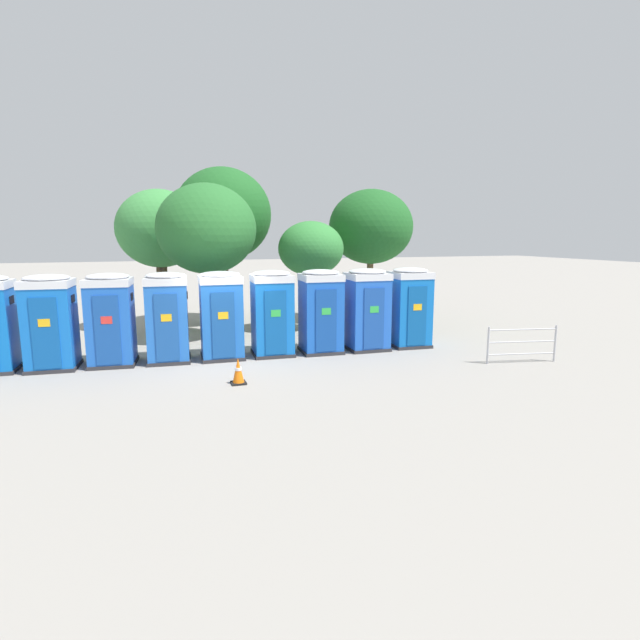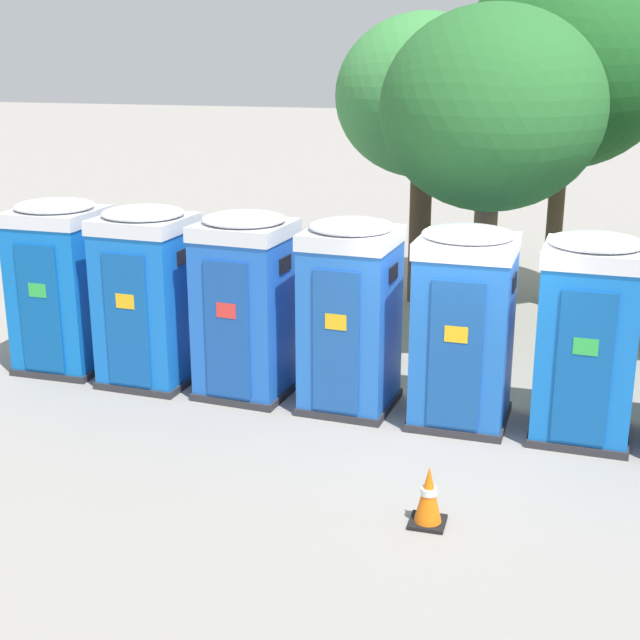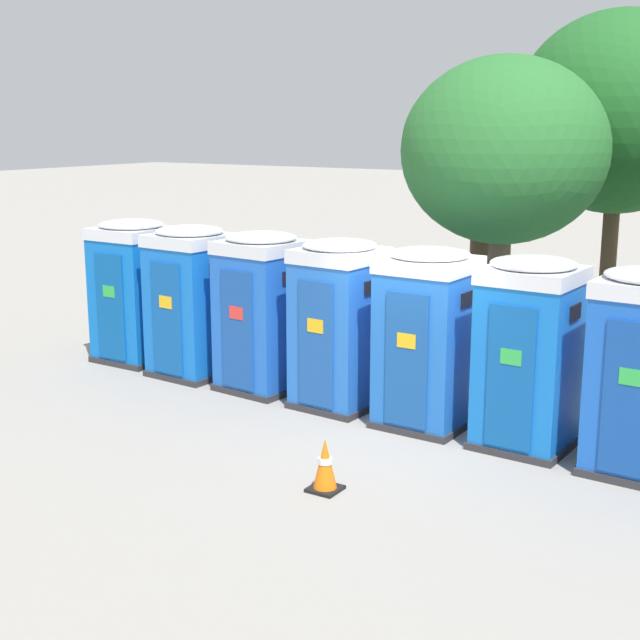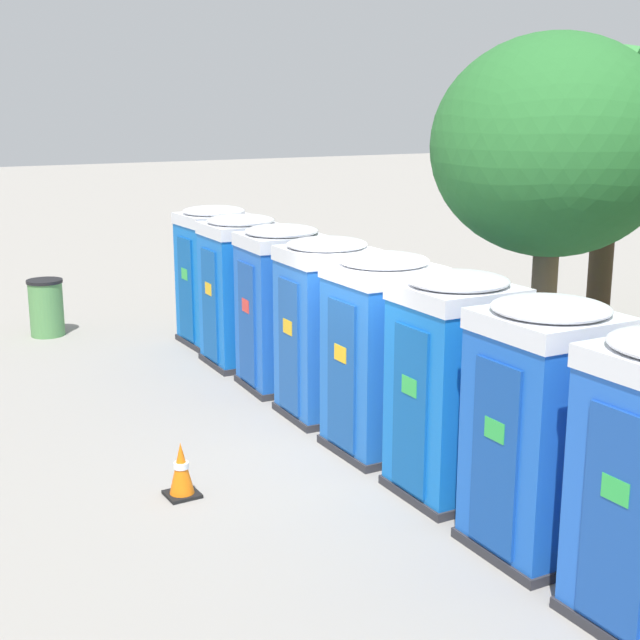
{
  "view_description": "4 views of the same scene",
  "coord_description": "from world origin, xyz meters",
  "px_view_note": "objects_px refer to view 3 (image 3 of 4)",
  "views": [
    {
      "loc": [
        -1.74,
        -14.3,
        3.54
      ],
      "look_at": [
        2.97,
        -0.03,
        0.99
      ],
      "focal_mm": 28.0,
      "sensor_mm": 36.0,
      "label": 1
    },
    {
      "loc": [
        1.17,
        -10.63,
        4.61
      ],
      "look_at": [
        -1.91,
        0.24,
        1.16
      ],
      "focal_mm": 50.0,
      "sensor_mm": 36.0,
      "label": 2
    },
    {
      "loc": [
        5.18,
        -10.87,
        4.22
      ],
      "look_at": [
        -1.84,
        0.23,
        1.28
      ],
      "focal_mm": 50.0,
      "sensor_mm": 36.0,
      "label": 3
    },
    {
      "loc": [
        8.82,
        -6.05,
        4.27
      ],
      "look_at": [
        -1.71,
        0.22,
        1.33
      ],
      "focal_mm": 50.0,
      "sensor_mm": 36.0,
      "label": 4
    }
  ],
  "objects_px": {
    "portapotty_4": "(427,337)",
    "traffic_cone": "(325,465)",
    "portapotty_1": "(191,300)",
    "street_tree_4": "(504,152)",
    "portapotty_3": "(339,323)",
    "street_tree_0": "(619,114)",
    "portapotty_0": "(134,290)",
    "street_tree_1": "(484,145)",
    "portapotty_2": "(262,311)",
    "portapotty_5": "(529,352)"
  },
  "relations": [
    {
      "from": "street_tree_1",
      "to": "traffic_cone",
      "type": "distance_m",
      "value": 9.07
    },
    {
      "from": "traffic_cone",
      "to": "portapotty_4",
      "type": "bearing_deg",
      "value": 90.63
    },
    {
      "from": "portapotty_2",
      "to": "traffic_cone",
      "type": "distance_m",
      "value": 4.3
    },
    {
      "from": "portapotty_0",
      "to": "portapotty_3",
      "type": "height_order",
      "value": "same"
    },
    {
      "from": "portapotty_4",
      "to": "portapotty_1",
      "type": "bearing_deg",
      "value": 177.02
    },
    {
      "from": "portapotty_2",
      "to": "street_tree_1",
      "type": "height_order",
      "value": "street_tree_1"
    },
    {
      "from": "street_tree_1",
      "to": "street_tree_4",
      "type": "distance_m",
      "value": 3.11
    },
    {
      "from": "street_tree_1",
      "to": "traffic_cone",
      "type": "height_order",
      "value": "street_tree_1"
    },
    {
      "from": "portapotty_1",
      "to": "street_tree_4",
      "type": "bearing_deg",
      "value": 29.99
    },
    {
      "from": "portapotty_5",
      "to": "portapotty_3",
      "type": "bearing_deg",
      "value": 177.13
    },
    {
      "from": "street_tree_0",
      "to": "portapotty_1",
      "type": "bearing_deg",
      "value": -133.6
    },
    {
      "from": "portapotty_5",
      "to": "traffic_cone",
      "type": "relative_size",
      "value": 3.97
    },
    {
      "from": "portapotty_4",
      "to": "portapotty_5",
      "type": "height_order",
      "value": "same"
    },
    {
      "from": "street_tree_4",
      "to": "traffic_cone",
      "type": "relative_size",
      "value": 8.2
    },
    {
      "from": "portapotty_5",
      "to": "street_tree_1",
      "type": "bearing_deg",
      "value": 118.22
    },
    {
      "from": "portapotty_1",
      "to": "street_tree_4",
      "type": "relative_size",
      "value": 0.48
    },
    {
      "from": "street_tree_4",
      "to": "portapotty_3",
      "type": "bearing_deg",
      "value": -118.14
    },
    {
      "from": "portapotty_3",
      "to": "traffic_cone",
      "type": "relative_size",
      "value": 3.97
    },
    {
      "from": "portapotty_2",
      "to": "portapotty_4",
      "type": "bearing_deg",
      "value": -3.68
    },
    {
      "from": "portapotty_1",
      "to": "portapotty_3",
      "type": "relative_size",
      "value": 1.0
    },
    {
      "from": "traffic_cone",
      "to": "portapotty_3",
      "type": "bearing_deg",
      "value": 118.31
    },
    {
      "from": "portapotty_5",
      "to": "street_tree_0",
      "type": "bearing_deg",
      "value": 95.54
    },
    {
      "from": "portapotty_5",
      "to": "portapotty_4",
      "type": "bearing_deg",
      "value": 177.9
    },
    {
      "from": "portapotty_0",
      "to": "portapotty_5",
      "type": "height_order",
      "value": "same"
    },
    {
      "from": "portapotty_1",
      "to": "portapotty_2",
      "type": "bearing_deg",
      "value": -1.58
    },
    {
      "from": "portapotty_3",
      "to": "street_tree_4",
      "type": "bearing_deg",
      "value": 61.86
    },
    {
      "from": "portapotty_1",
      "to": "street_tree_4",
      "type": "xyz_separation_m",
      "value": [
        4.41,
        2.55,
        2.45
      ]
    },
    {
      "from": "portapotty_5",
      "to": "portapotty_0",
      "type": "bearing_deg",
      "value": 176.42
    },
    {
      "from": "traffic_cone",
      "to": "street_tree_4",
      "type": "bearing_deg",
      "value": 90.85
    },
    {
      "from": "portapotty_0",
      "to": "traffic_cone",
      "type": "relative_size",
      "value": 3.97
    },
    {
      "from": "portapotty_2",
      "to": "street_tree_0",
      "type": "distance_m",
      "value": 7.54
    },
    {
      "from": "traffic_cone",
      "to": "portapotty_5",
      "type": "bearing_deg",
      "value": 61.32
    },
    {
      "from": "portapotty_0",
      "to": "portapotty_4",
      "type": "relative_size",
      "value": 1.0
    },
    {
      "from": "portapotty_4",
      "to": "street_tree_0",
      "type": "xyz_separation_m",
      "value": [
        0.91,
        5.88,
        3.07
      ]
    },
    {
      "from": "portapotty_1",
      "to": "street_tree_1",
      "type": "distance_m",
      "value": 6.55
    },
    {
      "from": "portapotty_0",
      "to": "portapotty_1",
      "type": "relative_size",
      "value": 1.0
    },
    {
      "from": "portapotty_0",
      "to": "portapotty_1",
      "type": "height_order",
      "value": "same"
    },
    {
      "from": "street_tree_4",
      "to": "traffic_cone",
      "type": "xyz_separation_m",
      "value": [
        0.08,
        -5.5,
        -3.42
      ]
    },
    {
      "from": "street_tree_0",
      "to": "portapotty_0",
      "type": "bearing_deg",
      "value": -141.43
    },
    {
      "from": "portapotty_4",
      "to": "traffic_cone",
      "type": "distance_m",
      "value": 2.89
    },
    {
      "from": "portapotty_5",
      "to": "street_tree_0",
      "type": "xyz_separation_m",
      "value": [
        -0.58,
        5.94,
        3.07
      ]
    },
    {
      "from": "street_tree_1",
      "to": "portapotty_1",
      "type": "bearing_deg",
      "value": -119.21
    },
    {
      "from": "portapotty_3",
      "to": "street_tree_0",
      "type": "height_order",
      "value": "street_tree_0"
    },
    {
      "from": "portapotty_5",
      "to": "street_tree_0",
      "type": "distance_m",
      "value": 6.71
    },
    {
      "from": "street_tree_0",
      "to": "portapotty_2",
      "type": "bearing_deg",
      "value": -124.35
    },
    {
      "from": "portapotty_2",
      "to": "street_tree_4",
      "type": "relative_size",
      "value": 0.48
    },
    {
      "from": "portapotty_1",
      "to": "portapotty_3",
      "type": "bearing_deg",
      "value": -2.66
    },
    {
      "from": "portapotty_3",
      "to": "traffic_cone",
      "type": "bearing_deg",
      "value": -61.69
    },
    {
      "from": "portapotty_1",
      "to": "portapotty_2",
      "type": "relative_size",
      "value": 1.0
    },
    {
      "from": "portapotty_3",
      "to": "street_tree_1",
      "type": "distance_m",
      "value": 5.97
    }
  ]
}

